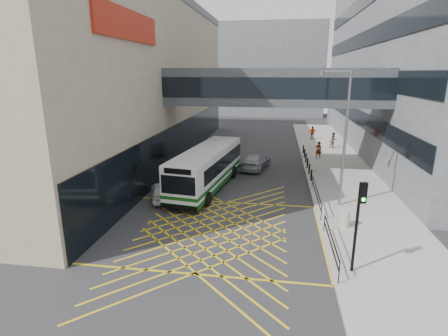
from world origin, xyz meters
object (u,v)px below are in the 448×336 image
at_px(pedestrian_c, 312,133).
at_px(traffic_light, 359,215).
at_px(litter_bin, 344,219).
at_px(pedestrian_a, 318,150).
at_px(bus, 208,167).
at_px(car_silver, 256,161).
at_px(pedestrian_b, 333,140).
at_px(car_white, 162,191).
at_px(car_dark, 222,151).
at_px(street_lamp, 342,131).

bearing_deg(pedestrian_c, traffic_light, 86.55).
xyz_separation_m(litter_bin, pedestrian_a, (0.25, 16.69, 0.37)).
bearing_deg(traffic_light, bus, 113.18).
bearing_deg(traffic_light, litter_bin, 69.58).
xyz_separation_m(car_silver, litter_bin, (5.85, -12.16, -0.09)).
distance_m(bus, car_silver, 6.92).
distance_m(car_silver, traffic_light, 17.96).
distance_m(bus, traffic_light, 14.09).
height_order(car_silver, pedestrian_a, pedestrian_a).
relative_size(litter_bin, pedestrian_a, 0.57).
xyz_separation_m(bus, pedestrian_c, (9.75, 21.03, -0.65)).
distance_m(car_silver, pedestrian_c, 16.35).
bearing_deg(traffic_light, car_silver, 92.38).
xyz_separation_m(litter_bin, pedestrian_c, (0.58, 27.19, 0.36)).
bearing_deg(car_silver, pedestrian_c, -101.67).
height_order(litter_bin, pedestrian_b, pedestrian_b).
xyz_separation_m(traffic_light, pedestrian_b, (2.93, 26.89, -1.84)).
bearing_deg(pedestrian_b, car_silver, -154.54).
bearing_deg(car_white, car_dark, -118.98).
bearing_deg(litter_bin, pedestrian_a, 89.13).
relative_size(traffic_light, pedestrian_c, 2.48).
relative_size(bus, street_lamp, 1.31).
relative_size(pedestrian_a, pedestrian_c, 1.01).
bearing_deg(car_silver, car_white, 67.92).
bearing_deg(bus, street_lamp, -8.16).
bearing_deg(traffic_light, car_white, 129.89).
height_order(car_white, litter_bin, car_white).
bearing_deg(pedestrian_b, bus, -150.66).
bearing_deg(car_white, pedestrian_b, -147.07).
bearing_deg(street_lamp, litter_bin, -86.19).
bearing_deg(street_lamp, pedestrian_b, 87.79).
bearing_deg(car_silver, street_lamp, 136.01).
relative_size(car_white, car_silver, 0.84).
xyz_separation_m(car_dark, traffic_light, (9.30, -21.27, 2.25)).
height_order(bus, car_silver, bus).
distance_m(car_white, pedestrian_b, 23.78).
bearing_deg(litter_bin, car_silver, 115.70).
height_order(car_dark, car_silver, car_silver).
distance_m(car_white, car_silver, 10.86).
xyz_separation_m(car_dark, pedestrian_a, (9.99, 0.25, 0.38)).
height_order(car_dark, pedestrian_a, pedestrian_a).
bearing_deg(pedestrian_a, pedestrian_c, -103.86).
relative_size(bus, car_white, 2.83).
height_order(bus, litter_bin, bus).
distance_m(car_silver, pedestrian_a, 7.61).
xyz_separation_m(street_lamp, pedestrian_c, (0.49, 23.67, -4.08)).
xyz_separation_m(car_silver, traffic_light, (5.42, -16.99, 2.16)).
height_order(car_white, street_lamp, street_lamp).
xyz_separation_m(car_white, street_lamp, (11.94, 0.41, 4.45)).
height_order(pedestrian_a, pedestrian_c, pedestrian_a).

